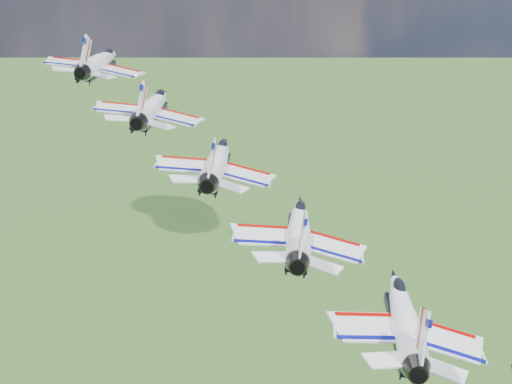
# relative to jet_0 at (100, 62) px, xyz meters

# --- Properties ---
(jet_0) EXTENTS (12.10, 16.50, 6.34)m
(jet_0) POSITION_rel_jet_0_xyz_m (0.00, 0.00, 0.00)
(jet_0) COLOR white
(jet_1) EXTENTS (12.10, 16.50, 6.34)m
(jet_1) POSITION_rel_jet_0_xyz_m (8.40, -8.42, -3.19)
(jet_1) COLOR silver
(jet_2) EXTENTS (12.10, 16.50, 6.34)m
(jet_2) POSITION_rel_jet_0_xyz_m (16.80, -16.84, -6.39)
(jet_2) COLOR white
(jet_3) EXTENTS (12.10, 16.50, 6.34)m
(jet_3) POSITION_rel_jet_0_xyz_m (25.20, -25.26, -9.58)
(jet_3) COLOR white
(jet_4) EXTENTS (12.10, 16.50, 6.34)m
(jet_4) POSITION_rel_jet_0_xyz_m (33.60, -33.68, -12.77)
(jet_4) COLOR white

